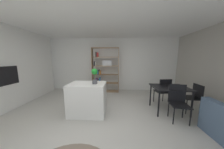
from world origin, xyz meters
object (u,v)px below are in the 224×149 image
at_px(open_bookshelf, 104,69).
at_px(dining_chair_near, 178,100).
at_px(dining_chair_window_side, 193,95).
at_px(dining_chair_far, 163,90).
at_px(kitchen_island, 88,98).
at_px(built_in_oven, 8,75).
at_px(potted_plant_on_island, 95,75).
at_px(dining_table, 170,90).

height_order(open_bookshelf, dining_chair_near, open_bookshelf).
bearing_deg(dining_chair_window_side, dining_chair_far, -119.75).
distance_m(kitchen_island, open_bookshelf, 2.25).
relative_size(built_in_oven, open_bookshelf, 0.27).
bearing_deg(dining_chair_near, built_in_oven, -174.95).
relative_size(dining_chair_window_side, dining_chair_near, 0.92).
height_order(dining_chair_window_side, dining_chair_far, dining_chair_far).
height_order(kitchen_island, potted_plant_on_island, potted_plant_on_island).
bearing_deg(dining_chair_far, kitchen_island, 7.57).
bearing_deg(dining_chair_near, open_bookshelf, 142.37).
xyz_separation_m(built_in_oven, dining_table, (4.99, 0.20, -0.43)).
bearing_deg(dining_table, dining_chair_far, 88.17).
xyz_separation_m(kitchen_island, open_bookshelf, (0.24, 2.13, 0.69)).
xyz_separation_m(potted_plant_on_island, open_bookshelf, (0.01, 2.16, -0.03)).
xyz_separation_m(open_bookshelf, dining_chair_far, (2.27, -1.44, -0.59)).
height_order(built_in_oven, dining_chair_near, built_in_oven).
relative_size(kitchen_island, dining_chair_near, 1.10).
height_order(dining_table, dining_chair_near, dining_chair_near).
xyz_separation_m(dining_chair_window_side, dining_chair_far, (-0.71, 0.44, 0.04)).
bearing_deg(kitchen_island, dining_chair_near, -3.96).
relative_size(kitchen_island, dining_chair_window_side, 1.20).
bearing_deg(dining_chair_far, open_bookshelf, -40.17).
bearing_deg(kitchen_island, dining_chair_window_side, 4.56).
bearing_deg(potted_plant_on_island, built_in_oven, 178.00).
relative_size(kitchen_island, open_bookshelf, 0.48).
bearing_deg(dining_table, built_in_oven, -177.73).
relative_size(dining_table, dining_chair_window_side, 1.18).
bearing_deg(dining_chair_window_side, built_in_oven, -86.14).
distance_m(open_bookshelf, dining_chair_window_side, 3.58).
relative_size(built_in_oven, dining_table, 0.58).
xyz_separation_m(built_in_oven, dining_chair_far, (5.00, 0.63, -0.57)).
bearing_deg(built_in_oven, kitchen_island, -1.45).
bearing_deg(dining_chair_window_side, dining_chair_near, -56.87).
distance_m(built_in_oven, dining_chair_window_side, 5.75).
bearing_deg(dining_chair_window_side, potted_plant_on_island, -82.57).
height_order(kitchen_island, dining_chair_far, dining_chair_far).
bearing_deg(built_in_oven, potted_plant_on_island, -2.00).
relative_size(potted_plant_on_island, dining_chair_far, 0.46).
distance_m(potted_plant_on_island, open_bookshelf, 2.16).
height_order(kitchen_island, dining_chair_near, dining_chair_near).
distance_m(kitchen_island, dining_chair_window_side, 3.24).
distance_m(kitchen_island, dining_table, 2.52).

